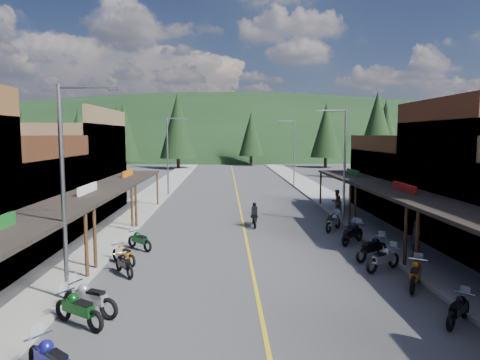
{
  "coord_description": "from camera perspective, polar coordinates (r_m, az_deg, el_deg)",
  "views": [
    {
      "loc": [
        -1.21,
        -21.53,
        6.21
      ],
      "look_at": [
        -0.18,
        9.04,
        3.0
      ],
      "focal_mm": 32.0,
      "sensor_mm": 36.0,
      "label": 1
    }
  ],
  "objects": [
    {
      "name": "shop_east_3",
      "position": [
        36.26,
        22.46,
        -0.28
      ],
      "size": [
        10.9,
        10.2,
        6.2
      ],
      "color": "#4C2D16",
      "rests_on": "ground"
    },
    {
      "name": "pine_5",
      "position": [
        99.95,
        18.83,
        6.7
      ],
      "size": [
        6.72,
        6.72,
        14.0
      ],
      "color": "black",
      "rests_on": "ground"
    },
    {
      "name": "pedestrian_east_a",
      "position": [
        23.0,
        22.39,
        -7.3
      ],
      "size": [
        0.58,
        0.77,
        1.9
      ],
      "primitive_type": "imported",
      "rotation": [
        0.0,
        0.0,
        -1.38
      ],
      "color": "#2F2334",
      "rests_on": "sidewalk_east"
    },
    {
      "name": "bike_east_5",
      "position": [
        19.13,
        22.36,
        -11.42
      ],
      "size": [
        1.79,
        2.29,
        1.27
      ],
      "primitive_type": null,
      "rotation": [
        0.0,
        0.0,
        -0.54
      ],
      "color": "#9A4D0B",
      "rests_on": "ground"
    },
    {
      "name": "pine_3",
      "position": [
        87.68,
        1.49,
        6.17
      ],
      "size": [
        5.04,
        5.04,
        11.0
      ],
      "color": "black",
      "rests_on": "ground"
    },
    {
      "name": "bike_east_9",
      "position": [
        26.74,
        14.56,
        -6.34
      ],
      "size": [
        1.82,
        2.05,
        1.18
      ],
      "primitive_type": null,
      "rotation": [
        0.0,
        0.0,
        -0.67
      ],
      "color": "navy",
      "rests_on": "ground"
    },
    {
      "name": "pine_2",
      "position": [
        80.03,
        -8.3,
        7.21
      ],
      "size": [
        6.72,
        6.72,
        14.0
      ],
      "color": "black",
      "rests_on": "ground"
    },
    {
      "name": "centerline",
      "position": [
        42.01,
        -0.25,
        -2.5
      ],
      "size": [
        0.15,
        90.0,
        0.01
      ],
      "primitive_type": "cube",
      "color": "gold",
      "rests_on": "ground"
    },
    {
      "name": "sidewalk_east",
      "position": [
        43.13,
        11.39,
        -2.3
      ],
      "size": [
        3.4,
        94.0,
        0.15
      ],
      "primitive_type": "cube",
      "color": "gray",
      "rests_on": "ground"
    },
    {
      "name": "bike_west_5",
      "position": [
        16.11,
        -19.4,
        -14.5
      ],
      "size": [
        2.43,
        1.74,
        1.33
      ],
      "primitive_type": null,
      "rotation": [
        0.0,
        0.0,
        1.1
      ],
      "color": "#9B9CA0",
      "rests_on": "ground"
    },
    {
      "name": "sidewalk_west",
      "position": [
        42.64,
        -12.03,
        -2.41
      ],
      "size": [
        3.4,
        94.0,
        0.15
      ],
      "primitive_type": "cube",
      "color": "gray",
      "rests_on": "ground"
    },
    {
      "name": "pine_7",
      "position": [
        102.28,
        -19.57,
        6.23
      ],
      "size": [
        5.88,
        5.88,
        12.5
      ],
      "color": "black",
      "rests_on": "ground"
    },
    {
      "name": "streetlight_3",
      "position": [
        52.2,
        7.09,
        4.03
      ],
      "size": [
        2.16,
        0.18,
        8.0
      ],
      "color": "gray",
      "rests_on": "ground"
    },
    {
      "name": "bike_west_3",
      "position": [
        12.47,
        -23.8,
        -21.05
      ],
      "size": [
        2.21,
        2.05,
        1.29
      ],
      "primitive_type": null,
      "rotation": [
        0.0,
        0.0,
        0.86
      ],
      "color": "navy",
      "rests_on": "ground"
    },
    {
      "name": "pine_0",
      "position": [
        92.09,
        -26.97,
        5.52
      ],
      "size": [
        5.04,
        5.04,
        11.0
      ],
      "color": "black",
      "rests_on": "ground"
    },
    {
      "name": "bike_west_8",
      "position": [
        24.05,
        -13.25,
        -7.71
      ],
      "size": [
        1.93,
        1.9,
        1.16
      ],
      "primitive_type": null,
      "rotation": [
        0.0,
        0.0,
        0.8
      ],
      "color": "#0A3615",
      "rests_on": "ground"
    },
    {
      "name": "bike_west_4",
      "position": [
        15.38,
        -20.75,
        -15.62
      ],
      "size": [
        2.3,
        1.9,
        1.29
      ],
      "primitive_type": null,
      "rotation": [
        0.0,
        0.0,
        0.97
      ],
      "color": "#0C3E12",
      "rests_on": "ground"
    },
    {
      "name": "streetlight_0",
      "position": [
        16.65,
        -22.09,
        -0.49
      ],
      "size": [
        2.16,
        0.18,
        8.0
      ],
      "color": "gray",
      "rests_on": "ground"
    },
    {
      "name": "bike_east_8",
      "position": [
        25.5,
        14.79,
        -6.76
      ],
      "size": [
        2.17,
        2.24,
        1.34
      ],
      "primitive_type": null,
      "rotation": [
        0.0,
        0.0,
        -0.75
      ],
      "color": "black",
      "rests_on": "ground"
    },
    {
      "name": "pine_10",
      "position": [
        73.47,
        -15.23,
        6.24
      ],
      "size": [
        5.38,
        5.38,
        11.6
      ],
      "color": "black",
      "rests_on": "ground"
    },
    {
      "name": "pine_11",
      "position": [
        63.2,
        17.81,
        6.6
      ],
      "size": [
        5.82,
        5.82,
        12.4
      ],
      "color": "black",
      "rests_on": "ground"
    },
    {
      "name": "bike_west_6",
      "position": [
        20.04,
        -15.19,
        -10.67
      ],
      "size": [
        1.57,
        1.91,
        1.07
      ],
      "primitive_type": null,
      "rotation": [
        0.0,
        0.0,
        0.59
      ],
      "color": "black",
      "rests_on": "ground"
    },
    {
      "name": "pine_9",
      "position": [
        71.14,
        18.93,
        5.81
      ],
      "size": [
        4.93,
        4.93,
        10.8
      ],
      "color": "black",
      "rests_on": "ground"
    },
    {
      "name": "shop_west_3",
      "position": [
        35.26,
        -22.82,
        1.15
      ],
      "size": [
        10.9,
        10.2,
        8.2
      ],
      "color": "brown",
      "rests_on": "ground"
    },
    {
      "name": "pine_6",
      "position": [
        97.69,
        27.11,
        5.5
      ],
      "size": [
        5.04,
        5.04,
        11.0
      ],
      "color": "black",
      "rests_on": "ground"
    },
    {
      "name": "streetlight_1",
      "position": [
        43.94,
        -9.45,
        3.63
      ],
      "size": [
        2.16,
        0.18,
        8.0
      ],
      "color": "gray",
      "rests_on": "ground"
    },
    {
      "name": "pine_1",
      "position": [
        94.33,
        -16.01,
        6.39
      ],
      "size": [
        5.88,
        5.88,
        12.5
      ],
      "color": "black",
      "rests_on": "ground"
    },
    {
      "name": "bike_east_11",
      "position": [
        30.44,
        12.27,
        -4.9
      ],
      "size": [
        1.64,
        1.84,
        1.06
      ],
      "primitive_type": null,
      "rotation": [
        0.0,
        0.0,
        -0.67
      ],
      "color": "#0B3822",
      "rests_on": "ground"
    },
    {
      "name": "rider_on_bike",
      "position": [
        29.28,
        1.9,
        -4.89
      ],
      "size": [
        0.75,
        2.24,
        1.71
      ],
      "rotation": [
        0.0,
        0.0,
        0.0
      ],
      "color": "black",
      "rests_on": "ground"
    },
    {
      "name": "bike_east_10",
      "position": [
        28.6,
        12.34,
        -5.43
      ],
      "size": [
        1.86,
        2.16,
        1.23
      ],
      "primitive_type": null,
      "rotation": [
        0.0,
        0.0,
        -0.64
      ],
      "color": "#95959A",
      "rests_on": "ground"
    },
    {
      "name": "pine_4",
      "position": [
        83.77,
        11.41,
        6.58
      ],
      "size": [
        5.88,
        5.88,
        12.5
      ],
      "color": "black",
      "rests_on": "ground"
    },
    {
      "name": "pine_8",
      "position": [
        64.94,
        -20.69,
        5.41
      ],
      "size": [
        4.48,
        4.48,
        10.0
      ],
      "color": "black",
      "rests_on": "ground"
    },
    {
      "name": "bike_east_4",
      "position": [
        16.33,
        27.11,
        -14.97
      ],
      "size": [
        1.84,
        1.8,
        1.1
      ],
      "primitive_type": null,
      "rotation": [
        0.0,
        0.0,
        -0.81
      ],
      "color": "black",
      "rests_on": "ground"
    },
    {
      "name": "bike_east_7",
      "position": [
        22.5,
        17.2,
        -8.54
      ],
      "size": [
        2.37,
        2.0,
        1.34
      ],
      "primitive_type": null,
      "rotation": [
        0.0,
        0.0,
        -0.95
      ],
      "color": "black",
      "rests_on": "ground"
    },
    {
      "name": "ground",
      "position": [
        22.44,
        1.26,
        -10.08
      ],
      "size": [
        220.0,
        220.0,
        0.0
      ],
      "primitive_type": "plane",
      "color": "#38383A",
      "rests_on": "ground"
    },
    {
      "name": "ridge_hill",
      "position": [
        156.65,
        -1.48,
        3.72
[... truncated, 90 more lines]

